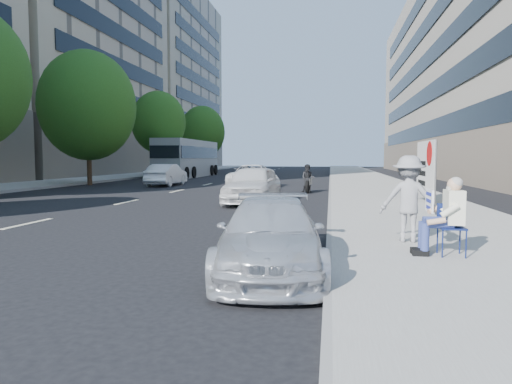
% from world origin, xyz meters
% --- Properties ---
extents(ground, '(160.00, 160.00, 0.00)m').
position_xyz_m(ground, '(0.00, 0.00, 0.00)').
color(ground, black).
rests_on(ground, ground).
extents(near_sidewalk, '(5.00, 120.00, 0.15)m').
position_xyz_m(near_sidewalk, '(4.00, 20.00, 0.07)').
color(near_sidewalk, gray).
rests_on(near_sidewalk, ground).
extents(far_sidewalk, '(4.50, 120.00, 0.15)m').
position_xyz_m(far_sidewalk, '(-16.75, 20.00, 0.07)').
color(far_sidewalk, gray).
rests_on(far_sidewalk, ground).
extents(far_bldg_mid, '(22.00, 26.00, 34.00)m').
position_xyz_m(far_bldg_mid, '(-30.00, 34.00, 17.00)').
color(far_bldg_mid, tan).
rests_on(far_bldg_mid, ground).
extents(far_bldg_north, '(22.00, 28.00, 28.00)m').
position_xyz_m(far_bldg_north, '(-30.00, 62.00, 14.00)').
color(far_bldg_north, tan).
rests_on(far_bldg_north, ground).
extents(tree_far_c, '(6.00, 6.00, 8.47)m').
position_xyz_m(tree_far_c, '(-13.70, 18.00, 5.02)').
color(tree_far_c, '#382616').
rests_on(tree_far_c, ground).
extents(tree_far_d, '(4.80, 4.80, 7.65)m').
position_xyz_m(tree_far_d, '(-13.70, 30.00, 4.89)').
color(tree_far_d, '#382616').
rests_on(tree_far_d, ground).
extents(tree_far_e, '(5.40, 5.40, 7.89)m').
position_xyz_m(tree_far_e, '(-13.70, 44.00, 4.78)').
color(tree_far_e, '#382616').
rests_on(tree_far_e, ground).
extents(seated_protester, '(0.83, 1.12, 1.31)m').
position_xyz_m(seated_protester, '(3.34, -1.05, 0.87)').
color(seated_protester, navy).
rests_on(seated_protester, near_sidewalk).
extents(jogger, '(1.11, 0.69, 1.66)m').
position_xyz_m(jogger, '(2.95, 0.14, 0.98)').
color(jogger, gray).
rests_on(jogger, near_sidewalk).
extents(protest_banner, '(0.08, 3.06, 2.20)m').
position_xyz_m(protest_banner, '(4.78, 7.94, 1.40)').
color(protest_banner, '#4C4C4C').
rests_on(protest_banner, near_sidewalk).
extents(parked_sedan, '(1.98, 4.02, 1.12)m').
position_xyz_m(parked_sedan, '(0.56, -2.00, 0.56)').
color(parked_sedan, silver).
rests_on(parked_sedan, ground).
extents(white_sedan_near, '(1.92, 4.40, 1.48)m').
position_xyz_m(white_sedan_near, '(-1.46, 8.22, 0.74)').
color(white_sedan_near, silver).
rests_on(white_sedan_near, ground).
extents(white_sedan_mid, '(1.45, 4.10, 1.35)m').
position_xyz_m(white_sedan_mid, '(-8.69, 18.34, 0.67)').
color(white_sedan_mid, white).
rests_on(white_sedan_mid, ground).
extents(white_sedan_far, '(2.36, 4.92, 1.35)m').
position_xyz_m(white_sedan_far, '(-3.08, 17.14, 0.68)').
color(white_sedan_far, white).
rests_on(white_sedan_far, ground).
extents(motorcycle, '(0.74, 2.05, 1.42)m').
position_xyz_m(motorcycle, '(0.34, 14.21, 0.64)').
color(motorcycle, black).
rests_on(motorcycle, ground).
extents(bus, '(2.75, 12.06, 3.30)m').
position_xyz_m(bus, '(-11.36, 31.13, 1.64)').
color(bus, gray).
rests_on(bus, ground).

